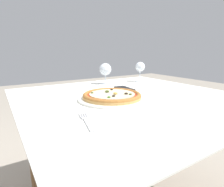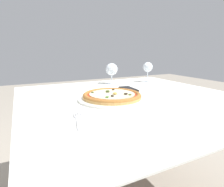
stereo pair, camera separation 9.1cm
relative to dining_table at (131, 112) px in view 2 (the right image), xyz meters
name	(u,v)px [view 2 (the right image)]	position (x,y,z in m)	size (l,w,h in m)	color
dining_table	(131,112)	(0.00, 0.00, 0.00)	(1.10, 1.09, 0.71)	brown
pizza_plate	(112,96)	(-0.12, -0.01, 0.10)	(0.33, 0.33, 0.04)	white
fork	(78,120)	(-0.35, -0.21, 0.09)	(0.06, 0.17, 0.00)	silver
wine_glass_far_left	(112,70)	(0.07, 0.38, 0.19)	(0.08, 0.08, 0.15)	silver
wine_glass_far_right	(148,68)	(0.35, 0.33, 0.19)	(0.07, 0.07, 0.15)	silver
cell_phone	(128,89)	(0.07, 0.15, 0.09)	(0.08, 0.15, 0.01)	black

